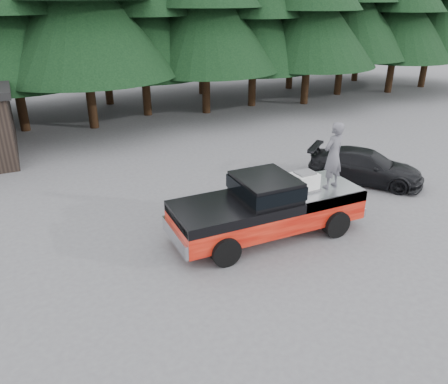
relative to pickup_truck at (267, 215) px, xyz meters
name	(u,v)px	position (x,y,z in m)	size (l,w,h in m)	color
ground	(217,247)	(-1.68, -0.05, -0.67)	(120.00, 120.00, 0.00)	#504F52
pickup_truck	(267,215)	(0.00, 0.00, 0.00)	(6.00, 2.04, 1.33)	red
truck_cab	(265,186)	(-0.10, 0.00, 0.96)	(1.66, 1.90, 0.59)	black
air_compressor	(304,182)	(1.19, -0.11, 0.92)	(0.74, 0.61, 0.51)	silver
man_on_bed	(333,155)	(2.05, -0.28, 1.69)	(0.75, 0.49, 2.04)	#4F4E55
parked_car	(365,166)	(5.61, 2.03, -0.03)	(1.77, 4.35, 1.26)	black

